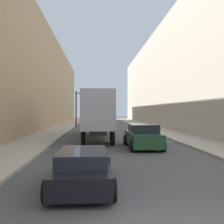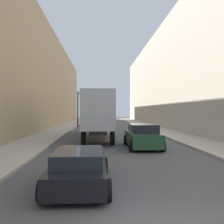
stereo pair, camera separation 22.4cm
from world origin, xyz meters
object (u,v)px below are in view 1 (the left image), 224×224
object	(u,v)px
semi_truck	(97,113)
suv_car	(143,136)
sedan_car	(83,168)
traffic_signal_gantry	(85,102)

from	to	relation	value
semi_truck	suv_car	world-z (taller)	semi_truck
sedan_car	suv_car	bearing A→B (deg)	66.52
semi_truck	traffic_signal_gantry	bearing A→B (deg)	96.62
sedan_car	traffic_signal_gantry	size ratio (longest dim) A/B	0.77
sedan_car	traffic_signal_gantry	bearing A→B (deg)	92.25
sedan_car	suv_car	size ratio (longest dim) A/B	0.94
suv_car	sedan_car	bearing A→B (deg)	-113.48
semi_truck	traffic_signal_gantry	distance (m)	15.62
sedan_car	traffic_signal_gantry	distance (m)	30.68
traffic_signal_gantry	suv_car	bearing A→B (deg)	-77.78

